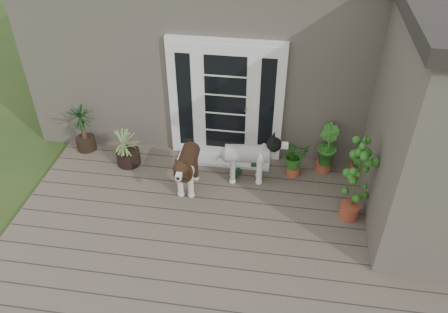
# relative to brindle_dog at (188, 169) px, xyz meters

# --- Properties ---
(deck) EXTENTS (6.20, 4.60, 0.12)m
(deck) POSITION_rel_brindle_dog_xyz_m (0.66, -1.20, -0.45)
(deck) COLOR #6B5B4C
(deck) RESTS_ON ground
(house_main) EXTENTS (7.40, 4.00, 3.10)m
(house_main) POSITION_rel_brindle_dog_xyz_m (0.66, 3.05, 1.04)
(house_main) COLOR #665E54
(house_main) RESTS_ON ground
(house_wing) EXTENTS (1.60, 2.40, 3.10)m
(house_wing) POSITION_rel_brindle_dog_xyz_m (3.56, -0.10, 1.04)
(house_wing) COLOR #665E54
(house_wing) RESTS_ON ground
(door_unit) EXTENTS (1.90, 0.14, 2.15)m
(door_unit) POSITION_rel_brindle_dog_xyz_m (0.46, 1.00, 0.69)
(door_unit) COLOR white
(door_unit) RESTS_ON deck
(door_step) EXTENTS (1.60, 0.40, 0.05)m
(door_step) POSITION_rel_brindle_dog_xyz_m (0.46, 0.80, -0.36)
(door_step) COLOR white
(door_step) RESTS_ON deck
(brindle_dog) EXTENTS (0.41, 0.94, 0.77)m
(brindle_dog) POSITION_rel_brindle_dog_xyz_m (0.00, 0.00, 0.00)
(brindle_dog) COLOR #372114
(brindle_dog) RESTS_ON deck
(white_dog) EXTENTS (0.98, 0.50, 0.79)m
(white_dog) POSITION_rel_brindle_dog_xyz_m (0.90, 0.34, 0.01)
(white_dog) COLOR silver
(white_dog) RESTS_ON deck
(spider_plant) EXTENTS (0.69, 0.69, 0.71)m
(spider_plant) POSITION_rel_brindle_dog_xyz_m (-1.16, 0.48, -0.03)
(spider_plant) COLOR #8EAB69
(spider_plant) RESTS_ON deck
(yucca) EXTENTS (0.68, 0.68, 0.94)m
(yucca) POSITION_rel_brindle_dog_xyz_m (-2.05, 0.78, 0.08)
(yucca) COLOR black
(yucca) RESTS_ON deck
(herb_a) EXTENTS (0.61, 0.61, 0.57)m
(herb_a) POSITION_rel_brindle_dog_xyz_m (1.66, 0.61, -0.10)
(herb_a) COLOR #1D621C
(herb_a) RESTS_ON deck
(herb_b) EXTENTS (0.54, 0.54, 0.64)m
(herb_b) POSITION_rel_brindle_dog_xyz_m (2.17, 0.80, -0.07)
(herb_b) COLOR #275B1A
(herb_b) RESTS_ON deck
(herb_c) EXTENTS (0.44, 0.44, 0.53)m
(herb_c) POSITION_rel_brindle_dog_xyz_m (2.74, 0.80, -0.12)
(herb_c) COLOR #205C1A
(herb_c) RESTS_ON deck
(sapling) EXTENTS (0.53, 0.53, 1.58)m
(sapling) POSITION_rel_brindle_dog_xyz_m (2.52, -0.28, 0.40)
(sapling) COLOR #1C6422
(sapling) RESTS_ON deck
(clog_left) EXTENTS (0.18, 0.34, 0.10)m
(clog_left) POSITION_rel_brindle_dog_xyz_m (0.99, 0.78, -0.34)
(clog_left) COLOR #143315
(clog_left) RESTS_ON deck
(clog_right) EXTENTS (0.24, 0.31, 0.08)m
(clog_right) POSITION_rel_brindle_dog_xyz_m (0.71, 0.41, -0.35)
(clog_right) COLOR #15351B
(clog_right) RESTS_ON deck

